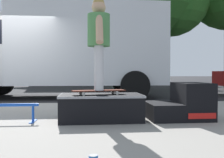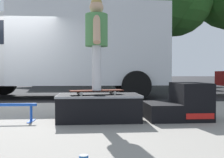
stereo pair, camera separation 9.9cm
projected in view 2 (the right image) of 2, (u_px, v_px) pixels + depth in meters
name	position (u px, v px, depth m)	size (l,w,h in m)	color
ground_plane	(1.00, 106.00, 6.37)	(140.00, 140.00, 0.00)	black
skate_box	(99.00, 106.00, 3.76)	(1.21, 0.71, 0.38)	black
kicker_ramp	(181.00, 104.00, 3.86)	(0.92, 0.72, 0.55)	black
skateboard	(97.00, 91.00, 3.70)	(0.81, 0.38, 0.07)	#4C1E14
skater_kid	(96.00, 36.00, 3.68)	(0.33, 0.69, 1.35)	silver
box_truck	(62.00, 48.00, 8.63)	(6.91, 2.63, 3.05)	white
house_behind	(97.00, 34.00, 22.03)	(9.54, 8.23, 8.40)	silver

